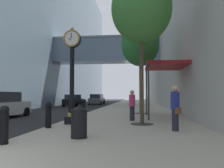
# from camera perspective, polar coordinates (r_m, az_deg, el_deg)

# --- Properties ---
(ground_plane) EXTENTS (110.00, 110.00, 0.00)m
(ground_plane) POSITION_cam_1_polar(r_m,az_deg,el_deg) (30.92, -1.03, -5.60)
(ground_plane) COLOR #262628
(ground_plane) RESTS_ON ground
(sidewalk_right) EXTENTS (6.93, 80.00, 0.14)m
(sidewalk_right) POSITION_cam_1_polar(r_m,az_deg,el_deg) (33.65, 5.53, -5.24)
(sidewalk_right) COLOR #BCB29E
(sidewalk_right) RESTS_ON ground
(building_block_left) EXTENTS (23.76, 80.00, 27.61)m
(building_block_left) POSITION_cam_1_polar(r_m,az_deg,el_deg) (39.16, -18.67, 15.58)
(building_block_left) COLOR #849EB2
(building_block_left) RESTS_ON ground
(street_clock) EXTENTS (0.84, 0.55, 4.69)m
(street_clock) POSITION_cam_1_polar(r_m,az_deg,el_deg) (11.30, -9.92, 3.36)
(street_clock) COLOR black
(street_clock) RESTS_ON sidewalk_right
(bollard_nearest) EXTENTS (0.26, 0.26, 1.09)m
(bollard_nearest) POSITION_cam_1_polar(r_m,az_deg,el_deg) (7.24, -25.24, -8.93)
(bollard_nearest) COLOR black
(bollard_nearest) RESTS_ON sidewalk_right
(bollard_second) EXTENTS (0.26, 0.26, 1.09)m
(bollard_second) POSITION_cam_1_polar(r_m,az_deg,el_deg) (10.12, -15.52, -7.26)
(bollard_second) COLOR black
(bollard_second) RESTS_ON sidewalk_right
(bollard_third) EXTENTS (0.26, 0.26, 1.09)m
(bollard_third) POSITION_cam_1_polar(r_m,az_deg,el_deg) (13.16, -10.23, -6.26)
(bollard_third) COLOR black
(bollard_third) RESTS_ON sidewalk_right
(bollard_fourth) EXTENTS (0.26, 0.26, 1.09)m
(bollard_fourth) POSITION_cam_1_polar(r_m,az_deg,el_deg) (16.27, -6.95, -5.61)
(bollard_fourth) COLOR black
(bollard_fourth) RESTS_ON sidewalk_right
(street_tree_near) EXTENTS (2.93, 2.93, 7.25)m
(street_tree_near) POSITION_cam_1_polar(r_m,az_deg,el_deg) (11.77, 7.31, 17.97)
(street_tree_near) COLOR #333335
(street_tree_near) RESTS_ON sidewalk_right
(street_tree_mid_near) EXTENTS (2.86, 2.86, 6.86)m
(street_tree_mid_near) POSITION_cam_1_polar(r_m,az_deg,el_deg) (17.80, 7.01, 9.63)
(street_tree_mid_near) COLOR #333335
(street_tree_mid_near) RESTS_ON sidewalk_right
(trash_bin) EXTENTS (0.53, 0.53, 1.05)m
(trash_bin) POSITION_cam_1_polar(r_m,az_deg,el_deg) (7.58, -8.20, -9.13)
(trash_bin) COLOR black
(trash_bin) RESTS_ON sidewalk_right
(pedestrian_walking) EXTENTS (0.44, 0.52, 1.76)m
(pedestrian_walking) POSITION_cam_1_polar(r_m,az_deg,el_deg) (9.23, 15.43, -5.47)
(pedestrian_walking) COLOR #23232D
(pedestrian_walking) RESTS_ON sidewalk_right
(pedestrian_by_clock) EXTENTS (0.45, 0.45, 1.65)m
(pedestrian_by_clock) POSITION_cam_1_polar(r_m,az_deg,el_deg) (12.52, 5.03, -5.10)
(pedestrian_by_clock) COLOR #23232D
(pedestrian_by_clock) RESTS_ON sidewalk_right
(storefront_awning) EXTENTS (2.40, 3.60, 3.30)m
(storefront_awning) POSITION_cam_1_polar(r_m,az_deg,el_deg) (14.69, 12.96, 4.18)
(storefront_awning) COLOR maroon
(storefront_awning) RESTS_ON sidewalk_right
(car_white_near) EXTENTS (2.07, 4.63, 1.73)m
(car_white_near) POSITION_cam_1_polar(r_m,az_deg,el_deg) (16.87, -25.77, -4.82)
(car_white_near) COLOR silver
(car_white_near) RESTS_ON ground
(car_black_mid) EXTENTS (2.10, 4.43, 1.59)m
(car_black_mid) POSITION_cam_1_polar(r_m,az_deg,el_deg) (32.12, -9.58, -4.06)
(car_black_mid) COLOR black
(car_black_mid) RESTS_ON ground
(car_grey_far) EXTENTS (2.14, 4.05, 1.68)m
(car_grey_far) POSITION_cam_1_polar(r_m,az_deg,el_deg) (37.08, -3.86, -3.87)
(car_grey_far) COLOR slate
(car_grey_far) RESTS_ON ground
(car_blue_trailing) EXTENTS (2.06, 4.31, 1.63)m
(car_blue_trailing) POSITION_cam_1_polar(r_m,az_deg,el_deg) (41.91, -3.42, -3.77)
(car_blue_trailing) COLOR navy
(car_blue_trailing) RESTS_ON ground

